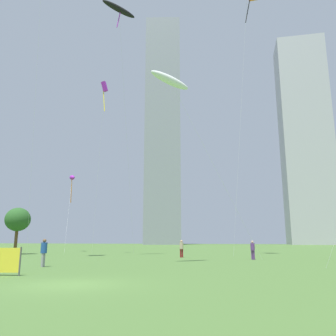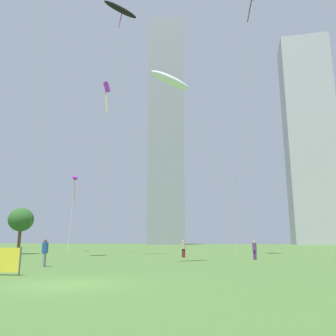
% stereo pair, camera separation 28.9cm
% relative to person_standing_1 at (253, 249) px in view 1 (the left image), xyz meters
% --- Properties ---
extents(ground, '(280.00, 280.00, 0.00)m').
position_rel_person_standing_1_xyz_m(ground, '(-7.01, -19.87, -0.97)').
color(ground, '#476B30').
extents(person_standing_1, '(0.37, 0.37, 1.68)m').
position_rel_person_standing_1_xyz_m(person_standing_1, '(0.00, 0.00, 0.00)').
color(person_standing_1, '#593372').
rests_on(person_standing_1, ground).
extents(person_standing_2, '(0.41, 0.41, 1.83)m').
position_rel_person_standing_1_xyz_m(person_standing_2, '(-13.52, -12.13, 0.08)').
color(person_standing_2, gray).
rests_on(person_standing_2, ground).
extents(person_standing_3, '(0.39, 0.39, 1.75)m').
position_rel_person_standing_1_xyz_m(person_standing_3, '(-7.13, 2.23, 0.04)').
color(person_standing_3, maroon).
rests_on(person_standing_3, ground).
extents(kite_flying_1, '(2.71, 3.50, 22.80)m').
position_rel_person_standing_1_xyz_m(kite_flying_1, '(-18.48, 6.33, 20.83)').
color(kite_flying_1, silver).
rests_on(kite_flying_1, ground).
extents(kite_flying_5, '(8.04, 9.81, 14.99)m').
position_rel_person_standing_1_xyz_m(kite_flying_5, '(-5.74, -8.17, 13.41)').
color(kite_flying_5, silver).
rests_on(kite_flying_5, ground).
extents(kite_flying_6, '(3.23, 11.14, 29.00)m').
position_rel_person_standing_1_xyz_m(kite_flying_6, '(-14.00, 0.04, 27.49)').
color(kite_flying_6, silver).
rests_on(kite_flying_6, ground).
extents(kite_flying_7, '(4.58, 8.02, 11.79)m').
position_rel_person_standing_1_xyz_m(kite_flying_7, '(-26.83, 13.66, 10.18)').
color(kite_flying_7, silver).
rests_on(kite_flying_7, ground).
extents(park_tree_0, '(3.09, 3.09, 5.76)m').
position_rel_person_standing_1_xyz_m(park_tree_0, '(-28.70, 4.41, 3.27)').
color(park_tree_0, brown).
rests_on(park_tree_0, ground).
extents(distant_highrise_0, '(18.32, 22.46, 94.43)m').
position_rel_person_standing_1_xyz_m(distant_highrise_0, '(-35.45, 99.76, 46.24)').
color(distant_highrise_0, gray).
rests_on(distant_highrise_0, ground).
extents(distant_highrise_1, '(19.02, 15.04, 82.84)m').
position_rel_person_standing_1_xyz_m(distant_highrise_1, '(21.58, 106.32, 40.45)').
color(distant_highrise_1, '#A8A8AD').
rests_on(distant_highrise_1, ground).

